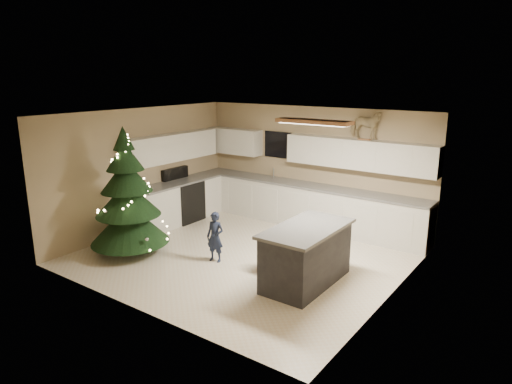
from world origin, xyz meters
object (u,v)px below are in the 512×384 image
island (306,255)px  toddler (215,237)px  bar_stool (271,243)px  christmas_tree (128,203)px  rocking_horse (365,125)px

island → toddler: size_ratio=1.86×
bar_stool → island: bearing=-5.8°
christmas_tree → rocking_horse: rocking_horse is taller
bar_stool → rocking_horse: bearing=78.8°
bar_stool → christmas_tree: size_ratio=0.27×
bar_stool → toddler: bearing=-166.5°
toddler → rocking_horse: rocking_horse is taller
bar_stool → toddler: toddler is taller
island → rocking_horse: 3.23m
bar_stool → toddler: 1.06m
toddler → rocking_horse: 3.71m
island → rocking_horse: size_ratio=2.54×
bar_stool → rocking_horse: rocking_horse is taller
christmas_tree → toddler: bearing=21.6°
christmas_tree → rocking_horse: bearing=48.0°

